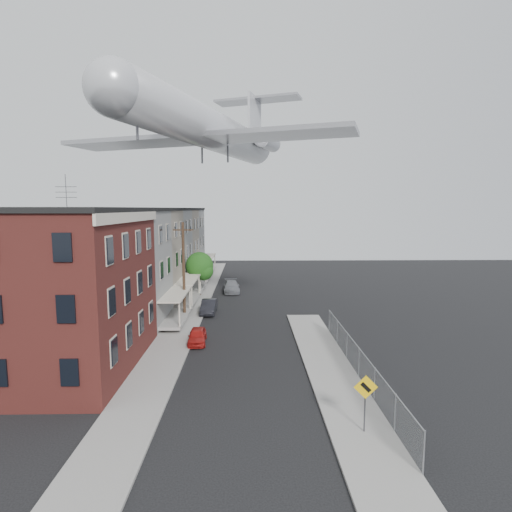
{
  "coord_description": "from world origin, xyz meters",
  "views": [
    {
      "loc": [
        0.36,
        -18.03,
        10.24
      ],
      "look_at": [
        0.82,
        7.78,
        7.14
      ],
      "focal_mm": 28.0,
      "sensor_mm": 36.0,
      "label": 1
    }
  ],
  "objects_px": {
    "utility_pole": "(184,270)",
    "airplane": "(213,130)",
    "car_near": "(197,336)",
    "car_far": "(231,287)",
    "car_mid": "(209,307)",
    "warning_sign": "(365,395)",
    "street_tree": "(201,267)"
  },
  "relations": [
    {
      "from": "utility_pole",
      "to": "airplane",
      "type": "relative_size",
      "value": 0.3
    },
    {
      "from": "utility_pole",
      "to": "street_tree",
      "type": "xyz_separation_m",
      "value": [
        0.33,
        9.92,
        -1.22
      ]
    },
    {
      "from": "warning_sign",
      "to": "airplane",
      "type": "relative_size",
      "value": 0.09
    },
    {
      "from": "street_tree",
      "to": "car_mid",
      "type": "relative_size",
      "value": 1.31
    },
    {
      "from": "warning_sign",
      "to": "utility_pole",
      "type": "xyz_separation_m",
      "value": [
        -11.2,
        19.03,
        2.79
      ]
    },
    {
      "from": "street_tree",
      "to": "warning_sign",
      "type": "bearing_deg",
      "value": -69.42
    },
    {
      "from": "car_mid",
      "to": "car_near",
      "type": "bearing_deg",
      "value": -89.56
    },
    {
      "from": "car_near",
      "to": "car_far",
      "type": "relative_size",
      "value": 0.71
    },
    {
      "from": "car_near",
      "to": "airplane",
      "type": "relative_size",
      "value": 0.11
    },
    {
      "from": "street_tree",
      "to": "car_far",
      "type": "xyz_separation_m",
      "value": [
        3.47,
        2.26,
        -2.77
      ]
    },
    {
      "from": "utility_pole",
      "to": "car_near",
      "type": "xyz_separation_m",
      "value": [
        2.0,
        -6.54,
        -4.11
      ]
    },
    {
      "from": "warning_sign",
      "to": "car_near",
      "type": "xyz_separation_m",
      "value": [
        -9.2,
        12.49,
        -1.32
      ]
    },
    {
      "from": "street_tree",
      "to": "airplane",
      "type": "distance_m",
      "value": 16.32
    },
    {
      "from": "car_far",
      "to": "warning_sign",
      "type": "bearing_deg",
      "value": -81.19
    },
    {
      "from": "utility_pole",
      "to": "street_tree",
      "type": "bearing_deg",
      "value": 88.11
    },
    {
      "from": "car_mid",
      "to": "car_far",
      "type": "relative_size",
      "value": 0.86
    },
    {
      "from": "warning_sign",
      "to": "airplane",
      "type": "bearing_deg",
      "value": 112.43
    },
    {
      "from": "car_near",
      "to": "car_far",
      "type": "xyz_separation_m",
      "value": [
        1.8,
        18.72,
        0.11
      ]
    },
    {
      "from": "car_mid",
      "to": "car_far",
      "type": "xyz_separation_m",
      "value": [
        1.8,
        9.93,
        0.02
      ]
    },
    {
      "from": "warning_sign",
      "to": "car_far",
      "type": "relative_size",
      "value": 0.6
    },
    {
      "from": "utility_pole",
      "to": "car_mid",
      "type": "xyz_separation_m",
      "value": [
        2.0,
        2.26,
        -4.02
      ]
    },
    {
      "from": "street_tree",
      "to": "airplane",
      "type": "xyz_separation_m",
      "value": [
        2.32,
        -8.22,
        13.9
      ]
    },
    {
      "from": "warning_sign",
      "to": "airplane",
      "type": "distance_m",
      "value": 27.24
    },
    {
      "from": "utility_pole",
      "to": "car_far",
      "type": "distance_m",
      "value": 13.38
    },
    {
      "from": "car_far",
      "to": "utility_pole",
      "type": "bearing_deg",
      "value": -111.85
    },
    {
      "from": "car_far",
      "to": "airplane",
      "type": "xyz_separation_m",
      "value": [
        -1.15,
        -10.49,
        16.68
      ]
    },
    {
      "from": "car_far",
      "to": "airplane",
      "type": "height_order",
      "value": "airplane"
    },
    {
      "from": "warning_sign",
      "to": "car_mid",
      "type": "relative_size",
      "value": 0.7
    },
    {
      "from": "airplane",
      "to": "car_mid",
      "type": "bearing_deg",
      "value": 139.21
    },
    {
      "from": "warning_sign",
      "to": "street_tree",
      "type": "xyz_separation_m",
      "value": [
        -10.87,
        28.95,
        1.57
      ]
    },
    {
      "from": "street_tree",
      "to": "car_far",
      "type": "height_order",
      "value": "street_tree"
    },
    {
      "from": "street_tree",
      "to": "car_mid",
      "type": "bearing_deg",
      "value": -77.69
    }
  ]
}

